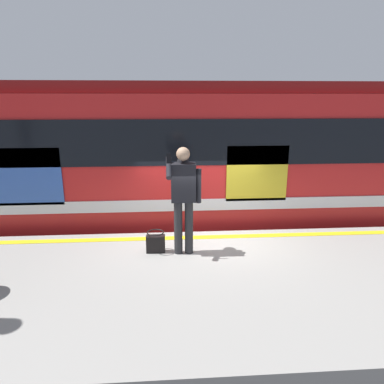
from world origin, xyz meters
The scene contains 8 objects.
ground_plane centered at (0.00, 0.00, 0.00)m, with size 23.58×23.58×0.00m, color #3D3D3F.
platform centered at (0.00, 1.85, 0.57)m, with size 12.42×3.71×1.13m, color gray.
safety_line centered at (0.00, 0.30, 1.14)m, with size 12.18×0.16×0.01m, color yellow.
track_rail_near centered at (0.00, -1.14, 0.08)m, with size 16.15×0.08×0.16m, color slate.
track_rail_far centered at (0.00, -2.58, 0.08)m, with size 16.15×0.08×0.16m, color slate.
train_carriage centered at (1.06, -1.85, 2.47)m, with size 12.79×3.07×3.85m.
passenger centered at (0.37, 0.94, 2.21)m, with size 0.57×0.55×1.81m.
handbag centered at (0.85, 0.88, 1.30)m, with size 0.32×0.29×0.37m.
Camera 1 is at (0.61, 6.38, 3.69)m, focal length 32.28 mm.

